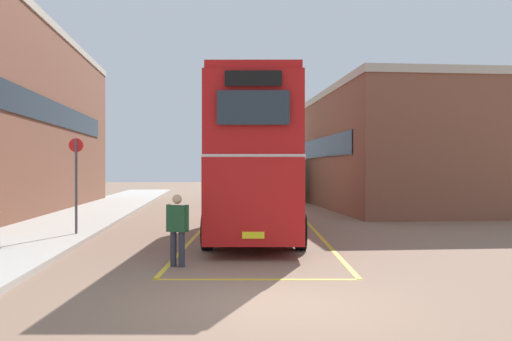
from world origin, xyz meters
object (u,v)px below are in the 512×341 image
Objects in this scene: double_decker_bus at (255,159)px; single_deck_bus at (268,177)px; bus_stop_sign at (76,177)px; pedestrian_boarding at (177,225)px.

double_decker_bus reaches higher than single_deck_bus.
single_deck_bus is (2.77, 20.31, -0.87)m from double_decker_bus.
single_deck_bus is 22.08m from bus_stop_sign.
double_decker_bus is 20.52m from single_deck_bus.
double_decker_bus is at bearing 1.02° from bus_stop_sign.
single_deck_bus is 26.22m from pedestrian_boarding.
double_decker_bus is 6.38× the size of pedestrian_boarding.
double_decker_bus is at bearing -97.76° from single_deck_bus.
pedestrian_boarding is 0.53× the size of bus_stop_sign.
bus_stop_sign is (-3.44, 5.32, 1.01)m from pedestrian_boarding.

